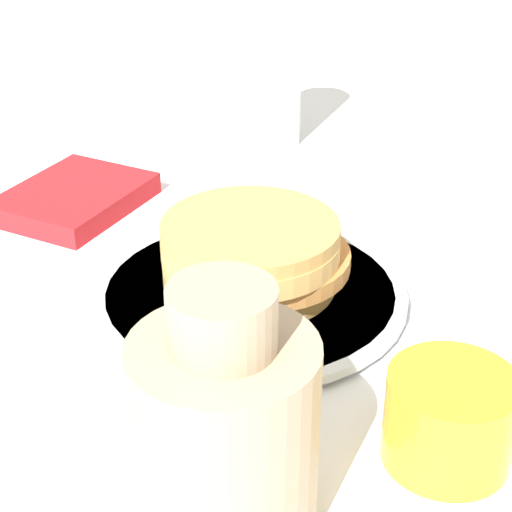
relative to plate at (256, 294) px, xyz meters
The scene contains 7 objects.
ground_plane 0.02m from the plate, 16.06° to the left, with size 4.00×4.00×0.00m, color white.
plate is the anchor object (origin of this frame).
pancake_stack 0.03m from the plate, 52.65° to the left, with size 0.14×0.14×0.06m.
juice_glass 0.20m from the plate, 150.98° to the right, with size 0.08×0.08×0.06m.
cream_jug 0.23m from the plate, behind, with size 0.10×0.10×0.15m.
water_bottle_near 0.34m from the plate, ahead, with size 0.07×0.07×0.19m.
napkin 0.23m from the plate, 41.79° to the left, with size 0.17×0.16×0.02m.
Camera 1 is at (-0.57, 0.03, 0.35)m, focal length 60.00 mm.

